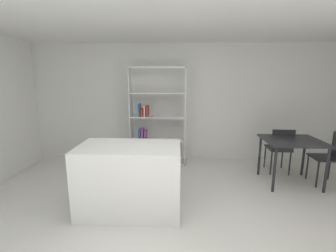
# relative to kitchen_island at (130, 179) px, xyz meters

# --- Properties ---
(ground_plane) EXTENTS (10.08, 10.08, 0.00)m
(ground_plane) POSITION_rel_kitchen_island_xyz_m (0.54, -0.48, -0.47)
(ground_plane) COLOR silver
(back_partition) EXTENTS (7.32, 0.06, 2.55)m
(back_partition) POSITION_rel_kitchen_island_xyz_m (0.54, 2.25, 0.81)
(back_partition) COLOR white
(back_partition) RESTS_ON ground_plane
(kitchen_island) EXTENTS (1.37, 0.77, 0.94)m
(kitchen_island) POSITION_rel_kitchen_island_xyz_m (0.00, 0.00, 0.00)
(kitchen_island) COLOR white
(kitchen_island) RESTS_ON ground_plane
(open_bookshelf) EXTENTS (1.17, 0.32, 2.04)m
(open_bookshelf) POSITION_rel_kitchen_island_xyz_m (0.15, 1.89, 0.46)
(open_bookshelf) COLOR white
(open_bookshelf) RESTS_ON ground_plane
(dining_table) EXTENTS (0.93, 0.82, 0.79)m
(dining_table) POSITION_rel_kitchen_island_xyz_m (2.61, 0.98, 0.22)
(dining_table) COLOR #232328
(dining_table) RESTS_ON ground_plane
(dining_chair_window_side) EXTENTS (0.46, 0.43, 0.90)m
(dining_chair_window_side) POSITION_rel_kitchen_island_xyz_m (3.29, 0.97, 0.07)
(dining_chair_window_side) COLOR #232328
(dining_chair_window_side) RESTS_ON ground_plane
(dining_chair_far) EXTENTS (0.43, 0.46, 0.89)m
(dining_chair_far) POSITION_rel_kitchen_island_xyz_m (2.61, 1.41, 0.07)
(dining_chair_far) COLOR #232328
(dining_chair_far) RESTS_ON ground_plane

